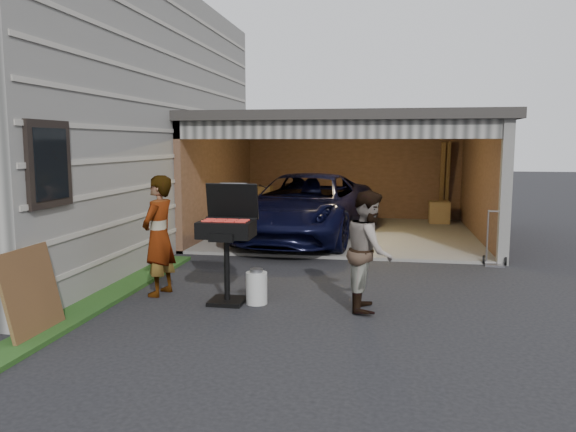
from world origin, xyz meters
name	(u,v)px	position (x,y,z in m)	size (l,w,h in m)	color
ground	(256,309)	(0.00, 0.00, 0.00)	(80.00, 80.00, 0.00)	black
house	(29,121)	(-6.00, 4.00, 2.75)	(7.00, 11.00, 5.50)	#474744
groundcover_strip	(64,321)	(-2.25, -1.00, 0.03)	(0.50, 8.00, 0.06)	#193814
garage	(347,159)	(0.76, 6.79, 1.87)	(6.80, 6.30, 2.90)	#605E59
minivan	(306,209)	(-0.08, 5.49, 0.75)	(2.48, 5.37, 1.49)	black
woman	(159,236)	(-1.59, 0.50, 0.90)	(0.65, 0.43, 1.79)	#AAC2D5
man	(369,250)	(1.52, 0.28, 0.82)	(0.79, 0.62, 1.64)	#44281A
bbq_grill	(227,233)	(-0.47, 0.27, 1.00)	(0.76, 0.66, 1.69)	black
propane_tank	(257,288)	(-0.05, 0.27, 0.23)	(0.30, 0.30, 0.45)	silver
plywood_panel	(31,293)	(-2.34, -1.50, 0.52)	(0.04, 0.95, 1.06)	#4F301B
hand_truck	(495,255)	(3.75, 3.47, 0.20)	(0.44, 0.36, 1.03)	gray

